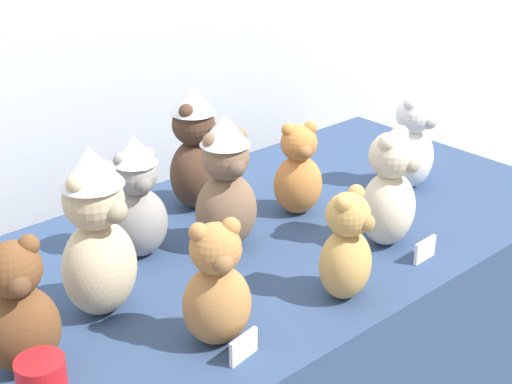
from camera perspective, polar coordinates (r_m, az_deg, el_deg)
The scene contains 13 objects.
display_table at distance 2.01m, azimuth 0.00°, elevation -13.32°, with size 1.67×0.83×0.78m, color navy.
teddy_bear_snow at distance 2.06m, azimuth 11.53°, elevation 3.49°, with size 0.14×0.13×0.26m.
teddy_bear_mocha at distance 1.70m, azimuth -2.24°, elevation 0.61°, with size 0.16×0.15×0.32m.
teddy_bear_ginger at distance 1.88m, azimuth 3.16°, elevation 1.53°, with size 0.15×0.15×0.24m.
teddy_bear_honey at distance 1.54m, azimuth 6.73°, elevation -4.18°, with size 0.15×0.13×0.24m.
teddy_bear_chestnut at distance 1.38m, azimuth -17.13°, elevation -8.44°, with size 0.16×0.14×0.26m.
teddy_bear_cocoa at distance 1.90m, azimuth -4.58°, elevation 3.21°, with size 0.18×0.17×0.32m.
teddy_bear_ash at distance 1.69m, azimuth -8.78°, elevation -0.47°, with size 0.15×0.14×0.29m.
teddy_bear_sand at distance 1.49m, azimuth -11.72°, elevation -3.07°, with size 0.19×0.18×0.35m.
teddy_bear_cream at distance 1.75m, azimuth 9.87°, elevation 0.02°, with size 0.17×0.15×0.28m.
teddy_bear_caramel at distance 1.39m, azimuth -2.96°, elevation -7.06°, with size 0.16×0.15×0.25m.
name_card_front_left at distance 1.74m, azimuth 12.42°, elevation -4.21°, with size 0.07×0.01×0.05m, color white.
name_card_front_middle at distance 1.40m, azimuth -0.93°, elevation -11.42°, with size 0.07×0.01×0.05m, color white.
Camera 1 is at (-1.06, -0.93, 1.63)m, focal length 53.93 mm.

